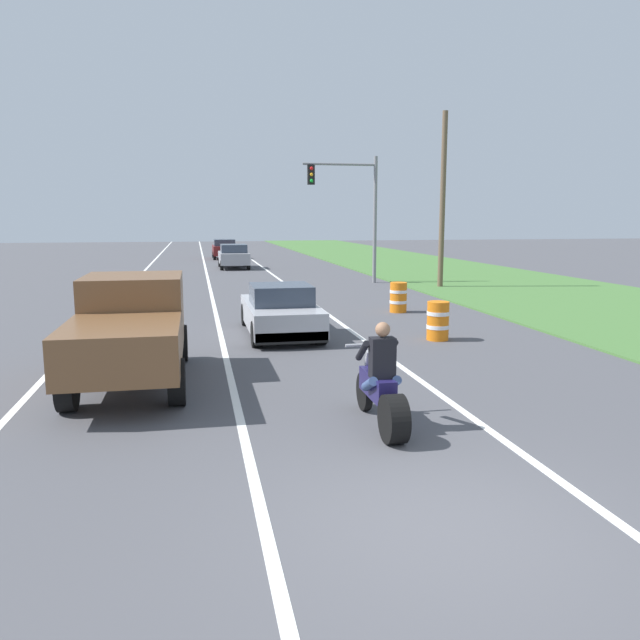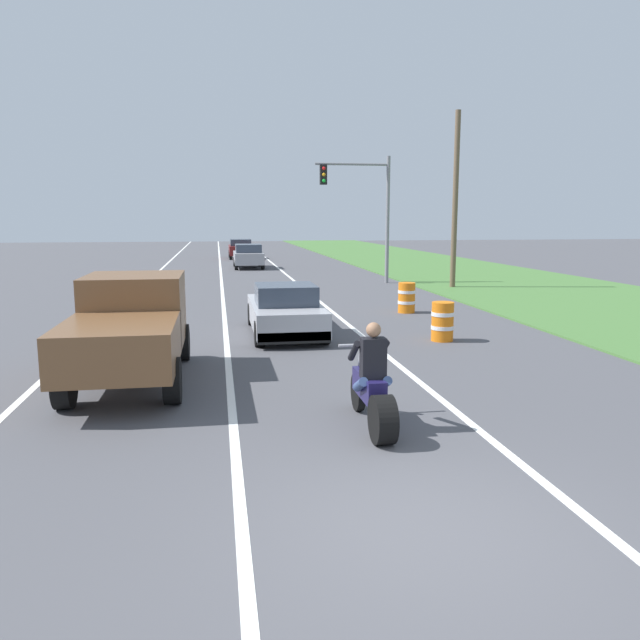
{
  "view_description": "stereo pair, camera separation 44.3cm",
  "coord_description": "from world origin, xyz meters",
  "px_view_note": "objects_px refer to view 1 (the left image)",
  "views": [
    {
      "loc": [
        -2.41,
        -5.52,
        3.11
      ],
      "look_at": [
        0.12,
        7.15,
        1.0
      ],
      "focal_mm": 35.08,
      "sensor_mm": 36.0,
      "label": 1
    },
    {
      "loc": [
        -1.97,
        -5.6,
        3.11
      ],
      "look_at": [
        0.12,
        7.15,
        1.0
      ],
      "focal_mm": 35.08,
      "sensor_mm": 36.0,
      "label": 2
    }
  ],
  "objects_px": {
    "sports_car_silver": "(280,311)",
    "distant_car_far_ahead": "(234,256)",
    "construction_barrel_mid": "(398,297)",
    "pickup_truck_left_lane_brown": "(130,326)",
    "construction_barrel_nearest": "(438,321)",
    "motorcycle_with_rider": "(382,390)",
    "traffic_light_mast_near": "(354,201)",
    "distant_car_further_ahead": "(224,249)"
  },
  "relations": [
    {
      "from": "distant_car_far_ahead",
      "to": "sports_car_silver",
      "type": "bearing_deg",
      "value": -90.38
    },
    {
      "from": "sports_car_silver",
      "to": "construction_barrel_nearest",
      "type": "bearing_deg",
      "value": -21.81
    },
    {
      "from": "construction_barrel_nearest",
      "to": "construction_barrel_mid",
      "type": "height_order",
      "value": "same"
    },
    {
      "from": "traffic_light_mast_near",
      "to": "pickup_truck_left_lane_brown",
      "type": "bearing_deg",
      "value": -116.88
    },
    {
      "from": "traffic_light_mast_near",
      "to": "distant_car_far_ahead",
      "type": "bearing_deg",
      "value": 116.65
    },
    {
      "from": "sports_car_silver",
      "to": "pickup_truck_left_lane_brown",
      "type": "xyz_separation_m",
      "value": [
        -3.44,
        -4.45,
        0.48
      ]
    },
    {
      "from": "motorcycle_with_rider",
      "to": "pickup_truck_left_lane_brown",
      "type": "bearing_deg",
      "value": 138.48
    },
    {
      "from": "pickup_truck_left_lane_brown",
      "to": "construction_barrel_mid",
      "type": "bearing_deg",
      "value": 44.52
    },
    {
      "from": "sports_car_silver",
      "to": "traffic_light_mast_near",
      "type": "height_order",
      "value": "traffic_light_mast_near"
    },
    {
      "from": "motorcycle_with_rider",
      "to": "pickup_truck_left_lane_brown",
      "type": "relative_size",
      "value": 0.46
    },
    {
      "from": "construction_barrel_nearest",
      "to": "distant_car_far_ahead",
      "type": "xyz_separation_m",
      "value": [
        -3.72,
        24.49,
        0.27
      ]
    },
    {
      "from": "motorcycle_with_rider",
      "to": "sports_car_silver",
      "type": "distance_m",
      "value": 7.91
    },
    {
      "from": "construction_barrel_mid",
      "to": "distant_car_further_ahead",
      "type": "height_order",
      "value": "distant_car_further_ahead"
    },
    {
      "from": "motorcycle_with_rider",
      "to": "construction_barrel_nearest",
      "type": "bearing_deg",
      "value": 61.62
    },
    {
      "from": "sports_car_silver",
      "to": "pickup_truck_left_lane_brown",
      "type": "distance_m",
      "value": 5.65
    },
    {
      "from": "pickup_truck_left_lane_brown",
      "to": "construction_barrel_nearest",
      "type": "distance_m",
      "value": 7.9
    },
    {
      "from": "sports_car_silver",
      "to": "distant_car_further_ahead",
      "type": "bearing_deg",
      "value": 89.95
    },
    {
      "from": "sports_car_silver",
      "to": "construction_barrel_nearest",
      "type": "xyz_separation_m",
      "value": [
        3.87,
        -1.55,
        -0.13
      ]
    },
    {
      "from": "traffic_light_mast_near",
      "to": "construction_barrel_mid",
      "type": "height_order",
      "value": "traffic_light_mast_near"
    },
    {
      "from": "traffic_light_mast_near",
      "to": "construction_barrel_nearest",
      "type": "distance_m",
      "value": 14.77
    },
    {
      "from": "sports_car_silver",
      "to": "pickup_truck_left_lane_brown",
      "type": "relative_size",
      "value": 0.9
    },
    {
      "from": "motorcycle_with_rider",
      "to": "distant_car_far_ahead",
      "type": "distance_m",
      "value": 30.84
    },
    {
      "from": "traffic_light_mast_near",
      "to": "construction_barrel_nearest",
      "type": "height_order",
      "value": "traffic_light_mast_near"
    },
    {
      "from": "motorcycle_with_rider",
      "to": "sports_car_silver",
      "type": "height_order",
      "value": "motorcycle_with_rider"
    },
    {
      "from": "construction_barrel_mid",
      "to": "distant_car_far_ahead",
      "type": "xyz_separation_m",
      "value": [
        -4.25,
        19.68,
        0.27
      ]
    },
    {
      "from": "sports_car_silver",
      "to": "pickup_truck_left_lane_brown",
      "type": "bearing_deg",
      "value": -127.72
    },
    {
      "from": "motorcycle_with_rider",
      "to": "sports_car_silver",
      "type": "xyz_separation_m",
      "value": [
        -0.44,
        7.9,
        0.04
      ]
    },
    {
      "from": "sports_car_silver",
      "to": "construction_barrel_mid",
      "type": "distance_m",
      "value": 5.48
    },
    {
      "from": "distant_car_far_ahead",
      "to": "distant_car_further_ahead",
      "type": "bearing_deg",
      "value": 90.75
    },
    {
      "from": "traffic_light_mast_near",
      "to": "distant_car_far_ahead",
      "type": "relative_size",
      "value": 1.5
    },
    {
      "from": "construction_barrel_nearest",
      "to": "distant_car_far_ahead",
      "type": "bearing_deg",
      "value": 98.64
    },
    {
      "from": "construction_barrel_nearest",
      "to": "distant_car_further_ahead",
      "type": "height_order",
      "value": "distant_car_further_ahead"
    },
    {
      "from": "construction_barrel_mid",
      "to": "pickup_truck_left_lane_brown",
      "type": "bearing_deg",
      "value": -135.48
    },
    {
      "from": "construction_barrel_nearest",
      "to": "pickup_truck_left_lane_brown",
      "type": "bearing_deg",
      "value": -158.35
    },
    {
      "from": "pickup_truck_left_lane_brown",
      "to": "construction_barrel_nearest",
      "type": "relative_size",
      "value": 4.8
    },
    {
      "from": "pickup_truck_left_lane_brown",
      "to": "construction_barrel_mid",
      "type": "distance_m",
      "value": 11.02
    },
    {
      "from": "sports_car_silver",
      "to": "distant_car_further_ahead",
      "type": "height_order",
      "value": "distant_car_further_ahead"
    },
    {
      "from": "sports_car_silver",
      "to": "construction_barrel_mid",
      "type": "relative_size",
      "value": 4.3
    },
    {
      "from": "sports_car_silver",
      "to": "construction_barrel_nearest",
      "type": "relative_size",
      "value": 4.3
    },
    {
      "from": "sports_car_silver",
      "to": "distant_car_far_ahead",
      "type": "relative_size",
      "value": 1.08
    },
    {
      "from": "pickup_truck_left_lane_brown",
      "to": "construction_barrel_mid",
      "type": "height_order",
      "value": "pickup_truck_left_lane_brown"
    },
    {
      "from": "construction_barrel_nearest",
      "to": "construction_barrel_mid",
      "type": "distance_m",
      "value": 4.84
    }
  ]
}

